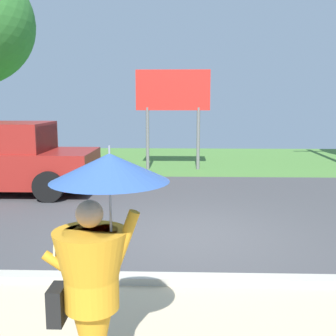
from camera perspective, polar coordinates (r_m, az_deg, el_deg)
ground_plane at (r=10.68m, az=2.74°, el=-4.42°), size 40.00×22.00×0.20m
monk_pedestrian at (r=3.54m, az=-9.77°, el=-14.25°), size 1.04×0.93×2.13m
roadside_billboard at (r=14.91m, az=0.67°, el=9.54°), size 2.60×0.12×3.50m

